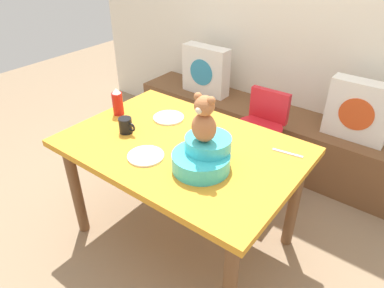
{
  "coord_description": "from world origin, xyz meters",
  "views": [
    {
      "loc": [
        1.08,
        -1.31,
        1.81
      ],
      "look_at": [
        0.0,
        0.1,
        0.69
      ],
      "focal_mm": 32.57,
      "sensor_mm": 36.0,
      "label": 1
    }
  ],
  "objects_px": {
    "dinner_plate_near": "(169,118)",
    "ketchup_bottle": "(118,102)",
    "coffee_mug": "(126,125)",
    "dinner_plate_far": "(146,156)",
    "pillow_floral_right": "(359,111)",
    "highchair": "(260,129)",
    "pillow_floral_left": "(206,70)",
    "teddy_bear": "(204,120)",
    "infant_seat_teal": "(203,155)",
    "dining_table": "(182,158)"
  },
  "relations": [
    {
      "from": "dinner_plate_near",
      "to": "ketchup_bottle",
      "type": "bearing_deg",
      "value": -153.4
    },
    {
      "from": "coffee_mug",
      "to": "dinner_plate_far",
      "type": "xyz_separation_m",
      "value": [
        0.28,
        -0.12,
        -0.04
      ]
    },
    {
      "from": "pillow_floral_right",
      "to": "highchair",
      "type": "bearing_deg",
      "value": -143.27
    },
    {
      "from": "pillow_floral_left",
      "to": "pillow_floral_right",
      "type": "relative_size",
      "value": 1.0
    },
    {
      "from": "dinner_plate_near",
      "to": "dinner_plate_far",
      "type": "distance_m",
      "value": 0.45
    },
    {
      "from": "dinner_plate_near",
      "to": "dinner_plate_far",
      "type": "xyz_separation_m",
      "value": [
        0.19,
        -0.41,
        0.0
      ]
    },
    {
      "from": "pillow_floral_left",
      "to": "ketchup_bottle",
      "type": "distance_m",
      "value": 1.17
    },
    {
      "from": "pillow_floral_left",
      "to": "ketchup_bottle",
      "type": "xyz_separation_m",
      "value": [
        0.11,
        -1.15,
        0.15
      ]
    },
    {
      "from": "teddy_bear",
      "to": "pillow_floral_right",
      "type": "bearing_deg",
      "value": 71.13
    },
    {
      "from": "dinner_plate_far",
      "to": "infant_seat_teal",
      "type": "bearing_deg",
      "value": 20.9
    },
    {
      "from": "ketchup_bottle",
      "to": "coffee_mug",
      "type": "height_order",
      "value": "ketchup_bottle"
    },
    {
      "from": "dinner_plate_far",
      "to": "pillow_floral_right",
      "type": "bearing_deg",
      "value": 62.18
    },
    {
      "from": "dining_table",
      "to": "ketchup_bottle",
      "type": "relative_size",
      "value": 7.33
    },
    {
      "from": "pillow_floral_left",
      "to": "pillow_floral_right",
      "type": "xyz_separation_m",
      "value": [
        1.35,
        0.0,
        0.0
      ]
    },
    {
      "from": "teddy_bear",
      "to": "coffee_mug",
      "type": "bearing_deg",
      "value": 179.37
    },
    {
      "from": "teddy_bear",
      "to": "dinner_plate_near",
      "type": "xyz_separation_m",
      "value": [
        -0.49,
        0.3,
        -0.27
      ]
    },
    {
      "from": "ketchup_bottle",
      "to": "coffee_mug",
      "type": "bearing_deg",
      "value": -32.41
    },
    {
      "from": "infant_seat_teal",
      "to": "highchair",
      "type": "bearing_deg",
      "value": 97.33
    },
    {
      "from": "dining_table",
      "to": "infant_seat_teal",
      "type": "xyz_separation_m",
      "value": [
        0.23,
        -0.1,
        0.17
      ]
    },
    {
      "from": "teddy_bear",
      "to": "dinner_plate_near",
      "type": "relative_size",
      "value": 1.25
    },
    {
      "from": "pillow_floral_right",
      "to": "coffee_mug",
      "type": "bearing_deg",
      "value": -128.36
    },
    {
      "from": "pillow_floral_right",
      "to": "infant_seat_teal",
      "type": "relative_size",
      "value": 1.33
    },
    {
      "from": "pillow_floral_left",
      "to": "dinner_plate_far",
      "type": "bearing_deg",
      "value": -66.87
    },
    {
      "from": "pillow_floral_right",
      "to": "ketchup_bottle",
      "type": "bearing_deg",
      "value": -137.08
    },
    {
      "from": "highchair",
      "to": "infant_seat_teal",
      "type": "bearing_deg",
      "value": -82.67
    },
    {
      "from": "pillow_floral_right",
      "to": "dinner_plate_far",
      "type": "height_order",
      "value": "pillow_floral_right"
    },
    {
      "from": "pillow_floral_left",
      "to": "dinner_plate_far",
      "type": "relative_size",
      "value": 2.2
    },
    {
      "from": "infant_seat_teal",
      "to": "ketchup_bottle",
      "type": "height_order",
      "value": "ketchup_bottle"
    },
    {
      "from": "pillow_floral_right",
      "to": "ketchup_bottle",
      "type": "xyz_separation_m",
      "value": [
        -1.24,
        -1.15,
        0.15
      ]
    },
    {
      "from": "pillow_floral_left",
      "to": "teddy_bear",
      "type": "height_order",
      "value": "teddy_bear"
    },
    {
      "from": "teddy_bear",
      "to": "coffee_mug",
      "type": "xyz_separation_m",
      "value": [
        -0.58,
        0.01,
        -0.23
      ]
    },
    {
      "from": "dining_table",
      "to": "infant_seat_teal",
      "type": "height_order",
      "value": "infant_seat_teal"
    },
    {
      "from": "dinner_plate_near",
      "to": "teddy_bear",
      "type": "bearing_deg",
      "value": -31.18
    },
    {
      "from": "coffee_mug",
      "to": "dinner_plate_near",
      "type": "height_order",
      "value": "coffee_mug"
    },
    {
      "from": "pillow_floral_left",
      "to": "dining_table",
      "type": "distance_m",
      "value": 1.37
    },
    {
      "from": "dining_table",
      "to": "infant_seat_teal",
      "type": "bearing_deg",
      "value": -24.43
    },
    {
      "from": "dinner_plate_far",
      "to": "highchair",
      "type": "bearing_deg",
      "value": 79.31
    },
    {
      "from": "infant_seat_teal",
      "to": "dinner_plate_near",
      "type": "xyz_separation_m",
      "value": [
        -0.49,
        0.3,
        -0.07
      ]
    },
    {
      "from": "highchair",
      "to": "ketchup_bottle",
      "type": "relative_size",
      "value": 4.27
    },
    {
      "from": "pillow_floral_left",
      "to": "coffee_mug",
      "type": "height_order",
      "value": "pillow_floral_left"
    },
    {
      "from": "teddy_bear",
      "to": "ketchup_bottle",
      "type": "height_order",
      "value": "teddy_bear"
    },
    {
      "from": "pillow_floral_right",
      "to": "infant_seat_teal",
      "type": "bearing_deg",
      "value": -108.88
    },
    {
      "from": "teddy_bear",
      "to": "coffee_mug",
      "type": "distance_m",
      "value": 0.62
    },
    {
      "from": "infant_seat_teal",
      "to": "teddy_bear",
      "type": "height_order",
      "value": "teddy_bear"
    },
    {
      "from": "pillow_floral_left",
      "to": "infant_seat_teal",
      "type": "relative_size",
      "value": 1.33
    },
    {
      "from": "teddy_bear",
      "to": "ketchup_bottle",
      "type": "relative_size",
      "value": 1.35
    },
    {
      "from": "dinner_plate_near",
      "to": "highchair",
      "type": "bearing_deg",
      "value": 57.11
    },
    {
      "from": "ketchup_bottle",
      "to": "coffee_mug",
      "type": "distance_m",
      "value": 0.26
    },
    {
      "from": "highchair",
      "to": "dining_table",
      "type": "bearing_deg",
      "value": -98.43
    },
    {
      "from": "highchair",
      "to": "dinner_plate_near",
      "type": "xyz_separation_m",
      "value": [
        -0.38,
        -0.58,
        0.22
      ]
    }
  ]
}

